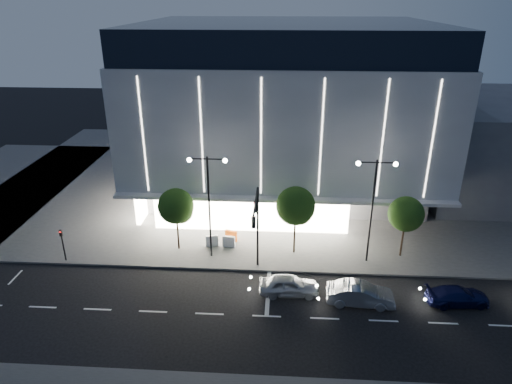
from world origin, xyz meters
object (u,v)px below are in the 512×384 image
object	(u,v)px
street_lamp_east	(373,197)
car_second	(360,294)
car_third	(458,296)
street_lamp_west	(209,193)
tree_left	(176,208)
barrier_d	(229,241)
tree_right	(406,216)
traffic_mast	(257,220)
tree_mid	(296,208)
barrier_b	(212,241)
ped_signal_far	(63,242)
barrier_c	(231,236)
car_lead	(289,285)

from	to	relation	value
street_lamp_east	car_second	size ratio (longest dim) A/B	1.87
car_second	car_third	distance (m)	7.01
street_lamp_west	tree_left	bearing A→B (deg)	161.06
street_lamp_west	barrier_d	xyz separation A→B (m)	(1.32, 1.57, -5.31)
street_lamp_east	tree_right	size ratio (longest dim) A/B	1.63
street_lamp_east	traffic_mast	bearing A→B (deg)	-163.52
tree_mid	barrier_b	world-z (taller)	tree_mid
ped_signal_far	barrier_d	world-z (taller)	ped_signal_far
tree_mid	car_third	size ratio (longest dim) A/B	1.37
street_lamp_east	barrier_d	world-z (taller)	street_lamp_east
barrier_c	street_lamp_east	bearing A→B (deg)	7.25
street_lamp_east	tree_left	world-z (taller)	street_lamp_east
ped_signal_far	car_third	size ratio (longest dim) A/B	0.67
tree_right	traffic_mast	bearing A→B (deg)	-162.98
street_lamp_west	barrier_c	world-z (taller)	street_lamp_west
tree_right	tree_left	bearing A→B (deg)	180.00
traffic_mast	car_lead	distance (m)	5.41
street_lamp_west	barrier_d	size ratio (longest dim) A/B	8.18
tree_mid	car_third	xyz separation A→B (m)	(11.59, -6.24, -3.68)
tree_mid	barrier_d	size ratio (longest dim) A/B	5.59
tree_mid	car_third	distance (m)	13.67
tree_right	barrier_d	size ratio (longest dim) A/B	5.01
car_third	tree_right	bearing A→B (deg)	17.13
barrier_b	barrier_c	world-z (taller)	same
car_second	car_third	world-z (taller)	car_second
ped_signal_far	tree_mid	distance (m)	19.35
tree_right	car_second	bearing A→B (deg)	-123.42
street_lamp_west	barrier_d	world-z (taller)	street_lamp_west
street_lamp_west	car_second	xyz separation A→B (m)	(11.62, -5.65, -5.16)
barrier_b	car_second	bearing A→B (deg)	-43.24
street_lamp_east	car_second	bearing A→B (deg)	-103.70
ped_signal_far	barrier_d	size ratio (longest dim) A/B	2.73
car_third	barrier_c	xyz separation A→B (m)	(-17.22, 7.84, 0.00)
street_lamp_west	barrier_b	world-z (taller)	street_lamp_west
tree_mid	traffic_mast	bearing A→B (deg)	-129.42
car_third	traffic_mast	bearing A→B (deg)	74.63
traffic_mast	street_lamp_west	world-z (taller)	street_lamp_west
barrier_d	tree_left	bearing A→B (deg)	-164.82
ped_signal_far	car_third	world-z (taller)	ped_signal_far
tree_left	barrier_d	bearing A→B (deg)	7.27
barrier_b	tree_right	bearing A→B (deg)	-13.70
street_lamp_west	ped_signal_far	bearing A→B (deg)	-172.87
barrier_c	tree_left	bearing A→B (deg)	-139.85
car_second	barrier_d	xyz separation A→B (m)	(-10.31, 7.22, -0.14)
tree_right	barrier_d	xyz separation A→B (m)	(-14.71, 0.55, -3.23)
street_lamp_west	traffic_mast	bearing A→B (deg)	-33.65
street_lamp_west	ped_signal_far	world-z (taller)	street_lamp_west
tree_mid	car_second	distance (m)	8.84
traffic_mast	barrier_d	size ratio (longest dim) A/B	6.43
car_second	barrier_b	xyz separation A→B (m)	(-11.80, 7.28, -0.14)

